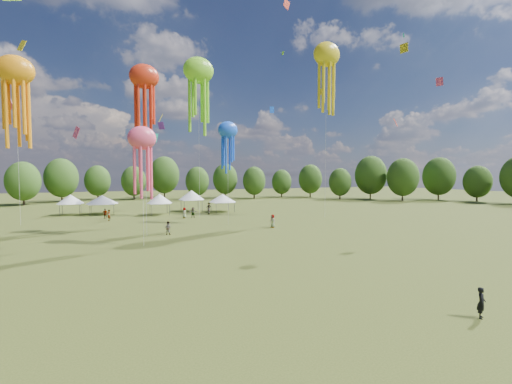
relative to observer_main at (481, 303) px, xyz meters
name	(u,v)px	position (x,y,z in m)	size (l,w,h in m)	color
ground	(355,339)	(-7.54, 0.81, -0.82)	(300.00, 300.00, 0.00)	#384416
observer_main	(481,303)	(0.00, 0.00, 0.00)	(0.59, 0.39, 1.63)	black
spectator_near	(168,228)	(-11.55, 31.27, 0.03)	(0.82, 0.64, 1.69)	gray
spectators_far	(191,212)	(-5.32, 46.83, 0.07)	(23.15, 25.91, 1.87)	gray
festival_tents	(154,198)	(-10.58, 56.50, 2.14)	(32.81, 11.24, 4.32)	#47474C
show_kites	(183,88)	(-7.43, 41.65, 20.24)	(52.07, 24.72, 30.31)	red
small_kites	(176,37)	(-8.05, 43.99, 28.77)	(71.03, 62.96, 45.75)	red
treeline	(146,179)	(-11.40, 63.32, 5.73)	(201.57, 95.24, 13.43)	#38281C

